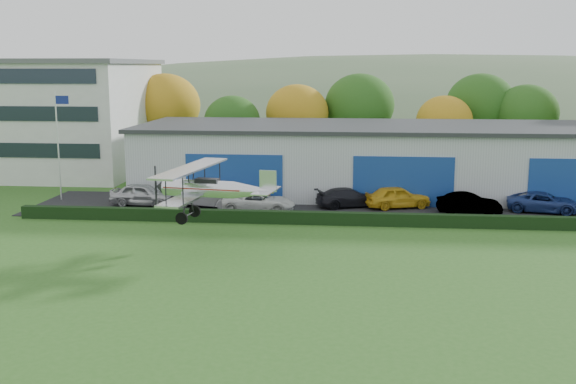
# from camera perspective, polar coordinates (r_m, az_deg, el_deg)

# --- Properties ---
(ground) EXTENTS (300.00, 300.00, 0.00)m
(ground) POSITION_cam_1_polar(r_m,az_deg,el_deg) (26.96, 2.03, -10.72)
(ground) COLOR #2E5E1D
(ground) RESTS_ON ground
(apron) EXTENTS (48.00, 9.00, 0.05)m
(apron) POSITION_cam_1_polar(r_m,az_deg,el_deg) (47.12, 7.30, -1.45)
(apron) COLOR black
(apron) RESTS_ON ground
(hedge) EXTENTS (46.00, 0.60, 0.80)m
(hedge) POSITION_cam_1_polar(r_m,az_deg,el_deg) (42.35, 7.49, -2.31)
(hedge) COLOR black
(hedge) RESTS_ON ground
(hangar) EXTENTS (40.60, 12.60, 5.30)m
(hangar) POSITION_cam_1_polar(r_m,az_deg,el_deg) (53.64, 9.30, 2.82)
(hangar) COLOR #B2B7BC
(hangar) RESTS_ON ground
(office_block) EXTENTS (20.60, 15.60, 10.40)m
(office_block) POSITION_cam_1_polar(r_m,az_deg,el_deg) (67.09, -20.62, 6.02)
(office_block) COLOR silver
(office_block) RESTS_ON ground
(flagpole) EXTENTS (1.05, 0.10, 8.00)m
(flagpole) POSITION_cam_1_polar(r_m,az_deg,el_deg) (51.95, -18.80, 4.51)
(flagpole) COLOR silver
(flagpole) RESTS_ON ground
(tree_belt) EXTENTS (75.70, 13.22, 10.12)m
(tree_belt) POSITION_cam_1_polar(r_m,az_deg,el_deg) (65.83, 5.07, 6.92)
(tree_belt) COLOR #3D2614
(tree_belt) RESTS_ON ground
(distant_hills) EXTENTS (430.00, 196.00, 56.00)m
(distant_hills) POSITION_cam_1_polar(r_m,az_deg,el_deg) (166.74, 3.55, 2.71)
(distant_hills) COLOR #4C6642
(distant_hills) RESTS_ON ground
(car_0) EXTENTS (4.74, 2.14, 1.58)m
(car_0) POSITION_cam_1_polar(r_m,az_deg,el_deg) (48.85, -12.14, -0.20)
(car_0) COLOR silver
(car_0) RESTS_ON apron
(car_1) EXTENTS (5.35, 2.99, 1.67)m
(car_1) POSITION_cam_1_polar(r_m,az_deg,el_deg) (47.56, -6.77, -0.27)
(car_1) COLOR silver
(car_1) RESTS_ON apron
(car_2) EXTENTS (4.93, 2.31, 1.36)m
(car_2) POSITION_cam_1_polar(r_m,az_deg,el_deg) (45.74, -2.47, -0.84)
(car_2) COLOR silver
(car_2) RESTS_ON apron
(car_3) EXTENTS (4.97, 3.39, 1.34)m
(car_3) POSITION_cam_1_polar(r_m,az_deg,el_deg) (47.51, 5.13, -0.45)
(car_3) COLOR black
(car_3) RESTS_ON apron
(car_4) EXTENTS (4.88, 3.15, 1.54)m
(car_4) POSITION_cam_1_polar(r_m,az_deg,el_deg) (47.57, 9.26, -0.41)
(car_4) COLOR gold
(car_4) RESTS_ON apron
(car_5) EXTENTS (4.25, 1.57, 1.39)m
(car_5) POSITION_cam_1_polar(r_m,az_deg,el_deg) (46.70, 15.06, -0.94)
(car_5) COLOR gray
(car_5) RESTS_ON apron
(car_6) EXTENTS (5.19, 3.21, 1.34)m
(car_6) POSITION_cam_1_polar(r_m,az_deg,el_deg) (48.78, 20.83, -0.82)
(car_6) COLOR navy
(car_6) RESTS_ON apron
(biplane) EXTENTS (6.93, 7.94, 2.95)m
(biplane) POSITION_cam_1_polar(r_m,az_deg,el_deg) (36.34, -6.72, 0.42)
(biplane) COLOR silver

